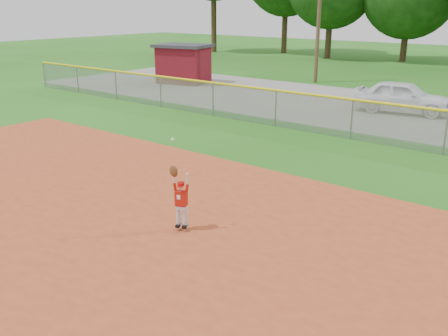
# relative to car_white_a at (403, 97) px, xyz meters

# --- Properties ---
(ground) EXTENTS (120.00, 120.00, 0.00)m
(ground) POSITION_rel_car_white_a_xyz_m (0.18, -15.85, -0.77)
(ground) COLOR #236216
(ground) RESTS_ON ground
(clay_infield) EXTENTS (24.00, 16.00, 0.04)m
(clay_infield) POSITION_rel_car_white_a_xyz_m (0.18, -18.85, -0.75)
(clay_infield) COLOR #A43E1D
(clay_infield) RESTS_ON ground
(parking_strip) EXTENTS (44.00, 10.00, 0.03)m
(parking_strip) POSITION_rel_car_white_a_xyz_m (0.18, 0.15, -0.75)
(parking_strip) COLOR slate
(parking_strip) RESTS_ON ground
(car_white_a) EXTENTS (4.57, 2.45, 1.48)m
(car_white_a) POSITION_rel_car_white_a_xyz_m (0.00, 0.00, 0.00)
(car_white_a) COLOR white
(car_white_a) RESTS_ON parking_strip
(utility_shed) EXTENTS (3.75, 3.21, 2.44)m
(utility_shed) POSITION_rel_car_white_a_xyz_m (-14.29, 0.63, 0.48)
(utility_shed) COLOR #5B0D15
(utility_shed) RESTS_ON ground
(outfield_fence) EXTENTS (40.06, 0.10, 1.55)m
(outfield_fence) POSITION_rel_car_white_a_xyz_m (0.18, -5.85, 0.11)
(outfield_fence) COLOR gray
(outfield_fence) RESTS_ON ground
(ballplayer) EXTENTS (0.46, 0.27, 2.02)m
(ballplayer) POSITION_rel_car_white_a_xyz_m (0.68, -15.64, 0.05)
(ballplayer) COLOR silver
(ballplayer) RESTS_ON ground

